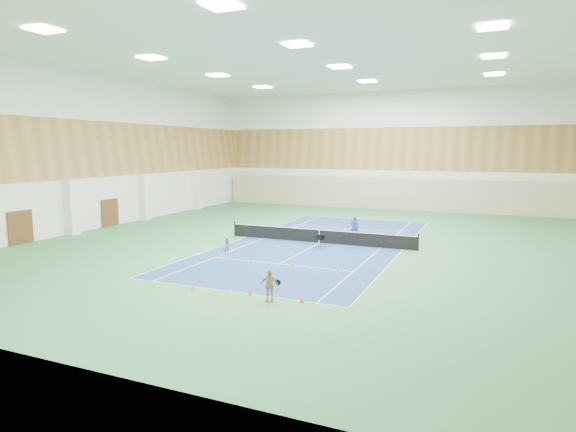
{
  "coord_description": "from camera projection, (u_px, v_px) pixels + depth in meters",
  "views": [
    {
      "loc": [
        10.48,
        -29.62,
        6.23
      ],
      "look_at": [
        -1.4,
        -1.99,
        2.0
      ],
      "focal_mm": 30.0,
      "sensor_mm": 36.0,
      "label": 1
    }
  ],
  "objects": [
    {
      "name": "ground",
      "position": [
        319.0,
        243.0,
        31.91
      ],
      "size": [
        40.0,
        40.0,
        0.0
      ],
      "primitive_type": "plane",
      "color": "#317441",
      "rests_on": "ground"
    },
    {
      "name": "room_shell",
      "position": [
        320.0,
        152.0,
        31.08
      ],
      "size": [
        36.0,
        40.0,
        12.0
      ],
      "primitive_type": null,
      "color": "white",
      "rests_on": "ground"
    },
    {
      "name": "wood_cladding",
      "position": [
        320.0,
        121.0,
        30.8
      ],
      "size": [
        36.0,
        40.0,
        8.0
      ],
      "primitive_type": null,
      "color": "#AA773F",
      "rests_on": "room_shell"
    },
    {
      "name": "ceiling_light_grid",
      "position": [
        321.0,
        57.0,
        30.26
      ],
      "size": [
        21.4,
        25.4,
        0.06
      ],
      "primitive_type": null,
      "color": "white",
      "rests_on": "room_shell"
    },
    {
      "name": "court_surface",
      "position": [
        319.0,
        243.0,
        31.91
      ],
      "size": [
        10.97,
        23.77,
        0.01
      ],
      "primitive_type": "cube",
      "color": "navy",
      "rests_on": "ground"
    },
    {
      "name": "tennis_balls_scatter",
      "position": [
        319.0,
        242.0,
        31.91
      ],
      "size": [
        10.57,
        22.77,
        0.07
      ],
      "primitive_type": null,
      "color": "#B4CD23",
      "rests_on": "ground"
    },
    {
      "name": "tennis_net",
      "position": [
        319.0,
        235.0,
        31.84
      ],
      "size": [
        12.8,
        0.1,
        1.1
      ],
      "primitive_type": null,
      "color": "black",
      "rests_on": "ground"
    },
    {
      "name": "back_curtain",
      "position": [
        383.0,
        194.0,
        49.66
      ],
      "size": [
        35.4,
        0.16,
        3.2
      ],
      "primitive_type": "cube",
      "color": "#C6B793",
      "rests_on": "ground"
    },
    {
      "name": "door_left_a",
      "position": [
        21.0,
        227.0,
        31.49
      ],
      "size": [
        0.08,
        1.8,
        2.2
      ],
      "primitive_type": "cube",
      "color": "#593319",
      "rests_on": "ground"
    },
    {
      "name": "door_left_b",
      "position": [
        110.0,
        213.0,
        38.77
      ],
      "size": [
        0.08,
        1.8,
        2.2
      ],
      "primitive_type": "cube",
      "color": "#593319",
      "rests_on": "ground"
    },
    {
      "name": "coach",
      "position": [
        354.0,
        228.0,
        33.43
      ],
      "size": [
        0.66,
        0.54,
        1.55
      ],
      "primitive_type": "imported",
      "rotation": [
        0.0,
        0.0,
        3.48
      ],
      "color": "navy",
      "rests_on": "ground"
    },
    {
      "name": "child_court",
      "position": [
        228.0,
        246.0,
        28.57
      ],
      "size": [
        0.61,
        0.58,
        0.99
      ],
      "primitive_type": "imported",
      "rotation": [
        0.0,
        0.0,
        0.63
      ],
      "color": "gray",
      "rests_on": "ground"
    },
    {
      "name": "child_apron",
      "position": [
        269.0,
        285.0,
        19.72
      ],
      "size": [
        0.83,
        0.48,
        1.32
      ],
      "primitive_type": "imported",
      "rotation": [
        0.0,
        0.0,
        0.21
      ],
      "color": "tan",
      "rests_on": "ground"
    },
    {
      "name": "ball_cart",
      "position": [
        319.0,
        242.0,
        30.25
      ],
      "size": [
        0.57,
        0.57,
        0.83
      ],
      "primitive_type": null,
      "rotation": [
        0.0,
        0.0,
        -0.21
      ],
      "color": "black",
      "rests_on": "ground"
    },
    {
      "name": "cone_svc_a",
      "position": [
        219.0,
        255.0,
        27.92
      ],
      "size": [
        0.18,
        0.18,
        0.2
      ],
      "primitive_type": "cone",
      "color": "#E6550C",
      "rests_on": "ground"
    },
    {
      "name": "cone_svc_b",
      "position": [
        252.0,
        262.0,
        26.23
      ],
      "size": [
        0.18,
        0.18,
        0.19
      ],
      "primitive_type": "cone",
      "color": "#EE480C",
      "rests_on": "ground"
    },
    {
      "name": "cone_svc_c",
      "position": [
        293.0,
        265.0,
        25.49
      ],
      "size": [
        0.2,
        0.2,
        0.22
      ],
      "primitive_type": "cone",
      "color": "#DF500B",
      "rests_on": "ground"
    },
    {
      "name": "cone_svc_d",
      "position": [
        338.0,
        270.0,
        24.47
      ],
      "size": [
        0.19,
        0.19,
        0.2
      ],
      "primitive_type": "cone",
      "color": "#F3580C",
      "rests_on": "ground"
    },
    {
      "name": "cone_base_a",
      "position": [
        167.0,
        279.0,
        22.68
      ],
      "size": [
        0.2,
        0.2,
        0.22
      ],
      "primitive_type": "cone",
      "color": "#FF500D",
      "rests_on": "ground"
    },
    {
      "name": "cone_base_b",
      "position": [
        193.0,
        287.0,
        21.34
      ],
      "size": [
        0.22,
        0.22,
        0.24
      ],
      "primitive_type": "cone",
      "color": "orange",
      "rests_on": "ground"
    },
    {
      "name": "cone_base_c",
      "position": [
        250.0,
        293.0,
        20.54
      ],
      "size": [
        0.21,
        0.21,
        0.23
      ],
      "primitive_type": "cone",
      "color": "#FF4A0D",
      "rests_on": "ground"
    },
    {
      "name": "cone_base_d",
      "position": [
        302.0,
        300.0,
        19.54
      ],
      "size": [
        0.21,
        0.21,
        0.23
      ],
      "primitive_type": "cone",
      "color": "#F6540C",
      "rests_on": "ground"
    }
  ]
}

